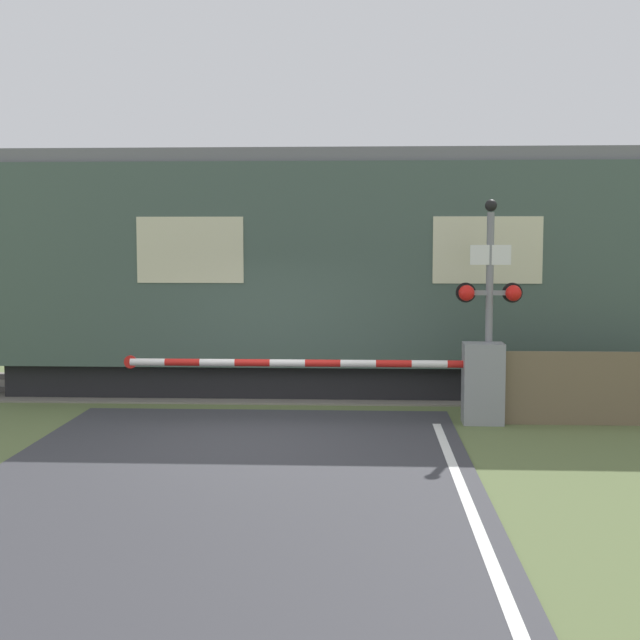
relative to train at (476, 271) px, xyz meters
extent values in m
plane|color=#5B6B3D|center=(-3.59, -4.11, -2.19)|extent=(80.00, 80.00, 0.00)
cube|color=slate|center=(-3.59, 0.00, -2.18)|extent=(36.00, 3.20, 0.03)
cube|color=#595451|center=(-3.59, -0.72, -2.11)|extent=(36.00, 0.08, 0.10)
cube|color=#595451|center=(-3.59, 0.72, -2.11)|extent=(36.00, 0.08, 0.10)
cube|color=black|center=(0.00, 0.00, -1.89)|extent=(16.53, 2.41, 0.60)
cube|color=#42564C|center=(0.00, 0.00, 0.13)|extent=(17.96, 2.84, 3.45)
cube|color=slate|center=(0.00, 0.00, 1.98)|extent=(17.61, 2.61, 0.24)
cube|color=beige|center=(0.00, -1.43, 0.39)|extent=(1.80, 0.02, 1.10)
cube|color=beige|center=(-4.94, -1.43, 0.39)|extent=(1.80, 0.02, 1.10)
cube|color=gray|center=(-0.24, -2.93, -1.58)|extent=(0.60, 0.44, 1.22)
cylinder|color=gray|center=(-0.24, -2.93, -1.29)|extent=(0.16, 0.16, 0.18)
cylinder|color=red|center=(-0.51, -2.93, -1.29)|extent=(0.53, 0.11, 0.11)
cylinder|color=white|center=(-1.05, -2.93, -1.29)|extent=(0.53, 0.11, 0.11)
cylinder|color=red|center=(-1.58, -2.93, -1.29)|extent=(0.53, 0.11, 0.11)
cylinder|color=white|center=(-2.11, -2.93, -1.29)|extent=(0.53, 0.11, 0.11)
cylinder|color=red|center=(-2.65, -2.93, -1.29)|extent=(0.53, 0.11, 0.11)
cylinder|color=white|center=(-3.18, -2.93, -1.29)|extent=(0.53, 0.11, 0.11)
cylinder|color=red|center=(-3.72, -2.93, -1.29)|extent=(0.53, 0.11, 0.11)
cylinder|color=white|center=(-4.25, -2.93, -1.29)|extent=(0.53, 0.11, 0.11)
cylinder|color=red|center=(-4.78, -2.93, -1.29)|extent=(0.53, 0.11, 0.11)
cylinder|color=white|center=(-5.32, -2.93, -1.29)|extent=(0.53, 0.11, 0.11)
cylinder|color=red|center=(-5.58, -2.93, -1.29)|extent=(0.20, 0.02, 0.20)
cylinder|color=gray|center=(-0.15, -2.79, -0.61)|extent=(0.11, 0.11, 3.16)
cube|color=gray|center=(-0.15, -2.79, -0.23)|extent=(0.82, 0.07, 0.07)
sphere|color=red|center=(-0.50, -2.84, -0.23)|extent=(0.24, 0.24, 0.24)
sphere|color=red|center=(0.20, -2.84, -0.23)|extent=(0.24, 0.24, 0.24)
cylinder|color=black|center=(-0.50, -2.73, -0.23)|extent=(0.30, 0.06, 0.30)
cylinder|color=black|center=(0.20, -2.73, -0.23)|extent=(0.30, 0.06, 0.30)
cube|color=white|center=(-0.15, -2.83, 0.34)|extent=(0.60, 0.02, 0.30)
sphere|color=black|center=(-0.15, -2.79, 1.07)|extent=(0.18, 0.18, 0.18)
cube|color=#726047|center=(1.45, -2.97, -1.64)|extent=(3.82, 0.06, 1.10)
camera|label=1|loc=(-2.04, -16.22, 0.56)|focal=50.00mm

